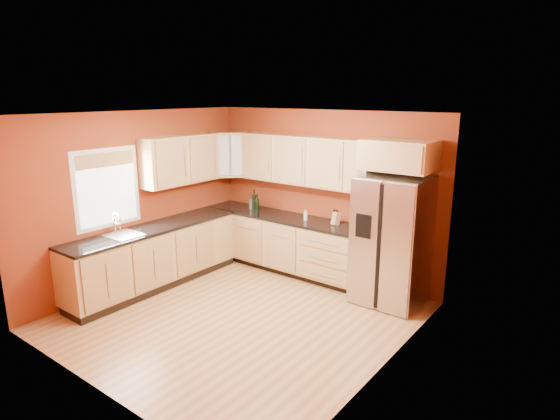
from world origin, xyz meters
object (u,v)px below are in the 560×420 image
(refrigerator, at_px, (391,240))
(soap_dispenser, at_px, (306,215))
(canister_left, at_px, (254,204))
(knife_block, at_px, (336,218))
(wine_bottle_a, at_px, (254,200))

(refrigerator, distance_m, soap_dispenser, 1.47)
(canister_left, xyz_separation_m, knife_block, (1.60, 0.01, 0.01))
(refrigerator, relative_size, knife_block, 9.07)
(canister_left, height_order, soap_dispenser, canister_left)
(refrigerator, xyz_separation_m, canister_left, (-2.55, 0.11, 0.12))
(wine_bottle_a, height_order, soap_dispenser, wine_bottle_a)
(refrigerator, height_order, wine_bottle_a, refrigerator)
(refrigerator, bearing_deg, wine_bottle_a, 178.76)
(refrigerator, xyz_separation_m, soap_dispenser, (-1.46, 0.06, 0.11))
(wine_bottle_a, distance_m, soap_dispenser, 1.04)
(canister_left, bearing_deg, soap_dispenser, -2.41)
(refrigerator, bearing_deg, knife_block, 172.56)
(knife_block, bearing_deg, refrigerator, 15.83)
(soap_dispenser, bearing_deg, canister_left, 177.59)
(wine_bottle_a, xyz_separation_m, soap_dispenser, (1.03, 0.01, -0.10))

